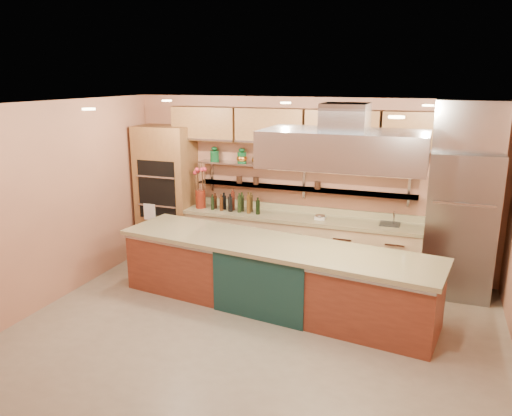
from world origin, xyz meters
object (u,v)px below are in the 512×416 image
at_px(refrigerator, 460,225).
at_px(island, 273,275).
at_px(copper_kettle, 257,160).
at_px(green_canister, 277,159).
at_px(kitchen_scale, 320,217).
at_px(flower_vase, 201,199).

distance_m(refrigerator, island, 2.79).
xyz_separation_m(copper_kettle, green_canister, (0.35, 0.00, 0.03)).
relative_size(island, kitchen_scale, 27.38).
bearing_deg(kitchen_scale, green_canister, 162.81).
distance_m(flower_vase, copper_kettle, 1.19).
bearing_deg(kitchen_scale, flower_vase, 178.27).
bearing_deg(copper_kettle, flower_vase, -166.84).
bearing_deg(refrigerator, island, -150.91).
bearing_deg(refrigerator, copper_kettle, 175.87).
bearing_deg(copper_kettle, island, -62.52).
height_order(flower_vase, copper_kettle, copper_kettle).
bearing_deg(island, refrigerator, 36.69).
bearing_deg(flower_vase, island, -37.33).
xyz_separation_m(island, copper_kettle, (-0.81, 1.55, 1.32)).
bearing_deg(green_canister, island, -73.60).
bearing_deg(refrigerator, flower_vase, 179.86).
height_order(refrigerator, kitchen_scale, refrigerator).
xyz_separation_m(flower_vase, green_canister, (1.29, 0.22, 0.72)).
height_order(flower_vase, green_canister, green_canister).
xyz_separation_m(refrigerator, flower_vase, (-4.13, 0.01, 0.03)).
height_order(refrigerator, copper_kettle, refrigerator).
relative_size(island, copper_kettle, 26.76).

